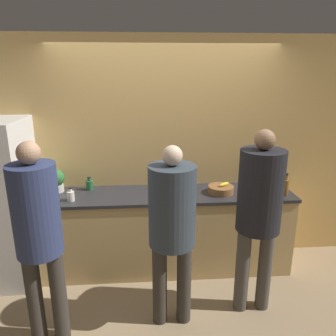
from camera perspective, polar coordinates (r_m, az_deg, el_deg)
The scene contains 13 objects.
ground_plane at distance 3.77m, azimuth 0.17°, elevation -19.55°, with size 14.00×14.00×0.00m, color #9E8460.
wall_back at distance 3.80m, azimuth -0.57°, elevation 2.63°, with size 5.20×0.06×2.60m.
counter at distance 3.82m, azimuth -0.24°, elevation -10.78°, with size 2.79×0.64×0.92m.
person_left at distance 2.78m, azimuth -21.69°, elevation -9.73°, with size 0.36×0.36×1.74m.
person_center at distance 2.79m, azimuth 0.72°, elevation -9.04°, with size 0.40×0.40×1.66m.
person_right at distance 3.03m, azimuth 15.59°, elevation -6.27°, with size 0.39×0.39×1.76m.
fruit_bowl at distance 3.65m, azimuth 9.19°, elevation -3.69°, with size 0.28×0.28×0.12m.
utensil_crock at distance 3.98m, azimuth 18.22°, elevation -2.27°, with size 0.13×0.13×0.27m.
bottle_amber at distance 3.75m, azimuth 19.73°, elevation -3.04°, with size 0.08×0.08×0.25m.
bottle_clear at distance 3.54m, azimuth -16.59°, elevation -4.64°, with size 0.08×0.08×0.14m.
bottle_green at distance 3.80m, azimuth -13.51°, elevation -2.84°, with size 0.08×0.08×0.15m.
cup_yellow at distance 4.06m, azimuth 15.95°, elevation -2.06°, with size 0.08×0.08×0.08m.
potted_plant at distance 3.82m, azimuth -18.90°, elevation -2.00°, with size 0.19×0.19×0.25m.
Camera 1 is at (-0.23, -3.02, 2.24)m, focal length 35.00 mm.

